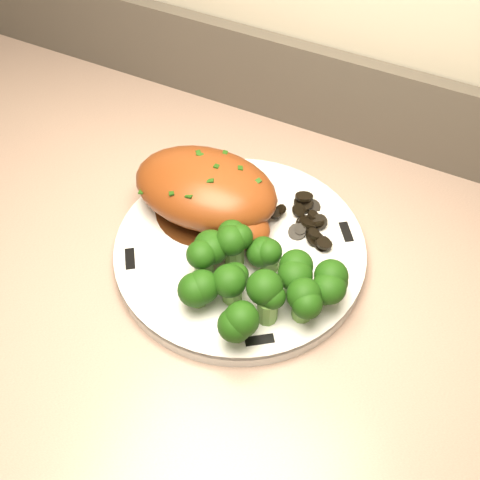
% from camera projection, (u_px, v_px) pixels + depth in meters
% --- Properties ---
extents(plate, '(0.31, 0.31, 0.02)m').
position_uv_depth(plate, '(240.00, 251.00, 0.68)').
color(plate, silver).
rests_on(plate, counter).
extents(rim_accent_0, '(0.03, 0.03, 0.00)m').
position_uv_depth(rim_accent_0, '(346.00, 232.00, 0.68)').
color(rim_accent_0, black).
rests_on(rim_accent_0, plate).
extents(rim_accent_1, '(0.03, 0.03, 0.00)m').
position_uv_depth(rim_accent_1, '(224.00, 170.00, 0.74)').
color(rim_accent_1, black).
rests_on(rim_accent_1, plate).
extents(rim_accent_2, '(0.03, 0.03, 0.00)m').
position_uv_depth(rim_accent_2, '(130.00, 259.00, 0.66)').
color(rim_accent_2, black).
rests_on(rim_accent_2, plate).
extents(rim_accent_3, '(0.03, 0.03, 0.00)m').
position_uv_depth(rim_accent_3, '(260.00, 340.00, 0.59)').
color(rim_accent_3, black).
rests_on(rim_accent_3, plate).
extents(gravy_pool, '(0.12, 0.12, 0.00)m').
position_uv_depth(gravy_pool, '(207.00, 208.00, 0.70)').
color(gravy_pool, '#3C1C0A').
rests_on(gravy_pool, plate).
extents(chicken_breast, '(0.18, 0.12, 0.07)m').
position_uv_depth(chicken_breast, '(209.00, 193.00, 0.68)').
color(chicken_breast, brown).
rests_on(chicken_breast, plate).
extents(mushroom_pile, '(0.08, 0.06, 0.02)m').
position_uv_depth(mushroom_pile, '(298.00, 220.00, 0.69)').
color(mushroom_pile, black).
rests_on(mushroom_pile, plate).
extents(broccoli_florets, '(0.16, 0.12, 0.05)m').
position_uv_depth(broccoli_florets, '(256.00, 280.00, 0.61)').
color(broccoli_florets, '#62923D').
rests_on(broccoli_florets, plate).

